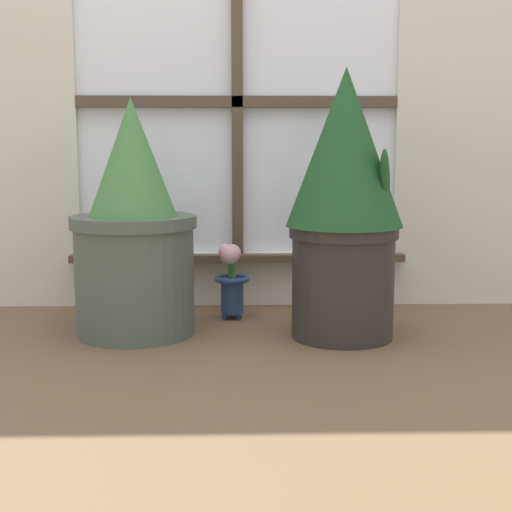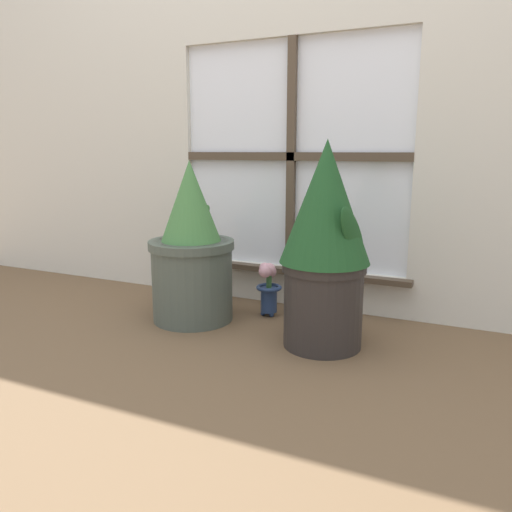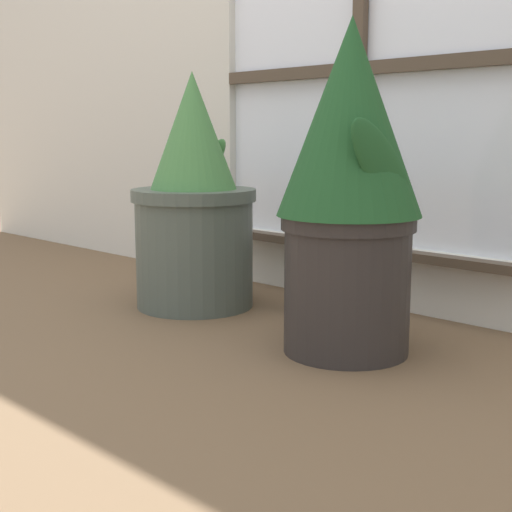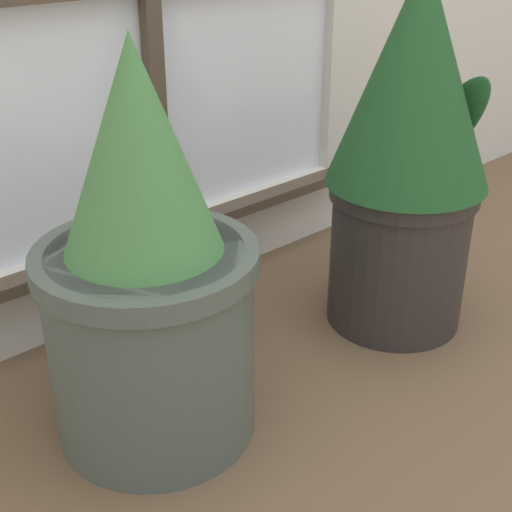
{
  "view_description": "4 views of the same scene",
  "coord_description": "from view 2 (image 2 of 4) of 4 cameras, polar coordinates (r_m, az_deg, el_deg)",
  "views": [
    {
      "loc": [
        -0.0,
        -1.78,
        0.52
      ],
      "look_at": [
        0.05,
        0.26,
        0.21
      ],
      "focal_mm": 50.0,
      "sensor_mm": 36.0,
      "label": 1
    },
    {
      "loc": [
        0.78,
        -1.51,
        0.69
      ],
      "look_at": [
        -0.01,
        0.22,
        0.29
      ],
      "focal_mm": 35.0,
      "sensor_mm": 36.0,
      "label": 2
    },
    {
      "loc": [
        1.23,
        -1.12,
        0.48
      ],
      "look_at": [
        -0.05,
        0.19,
        0.17
      ],
      "focal_mm": 50.0,
      "sensor_mm": 36.0,
      "label": 3
    },
    {
      "loc": [
        -0.81,
        -0.64,
        0.81
      ],
      "look_at": [
        -0.0,
        0.25,
        0.2
      ],
      "focal_mm": 50.0,
      "sensor_mm": 36.0,
      "label": 4
    }
  ],
  "objects": [
    {
      "name": "ground_plane",
      "position": [
        1.84,
        -2.52,
        -10.18
      ],
      "size": [
        10.0,
        10.0,
        0.0
      ],
      "primitive_type": "plane",
      "color": "brown"
    },
    {
      "name": "wall_with_window",
      "position": [
        2.3,
        4.44,
        26.7
      ],
      "size": [
        4.4,
        0.1,
        2.5
      ],
      "color": "silver",
      "rests_on": "ground_plane"
    },
    {
      "name": "potted_plant_left",
      "position": [
        2.05,
        -7.36,
        0.34
      ],
      "size": [
        0.35,
        0.35,
        0.66
      ],
      "color": "#4C564C",
      "rests_on": "ground_plane"
    },
    {
      "name": "potted_plant_right",
      "position": [
        1.75,
        7.9,
        1.68
      ],
      "size": [
        0.32,
        0.32,
        0.73
      ],
      "color": "#2D2826",
      "rests_on": "ground_plane"
    },
    {
      "name": "flower_vase",
      "position": [
        2.11,
        1.42,
        -3.31
      ],
      "size": [
        0.11,
        0.11,
        0.23
      ],
      "color": "navy",
      "rests_on": "ground_plane"
    }
  ]
}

